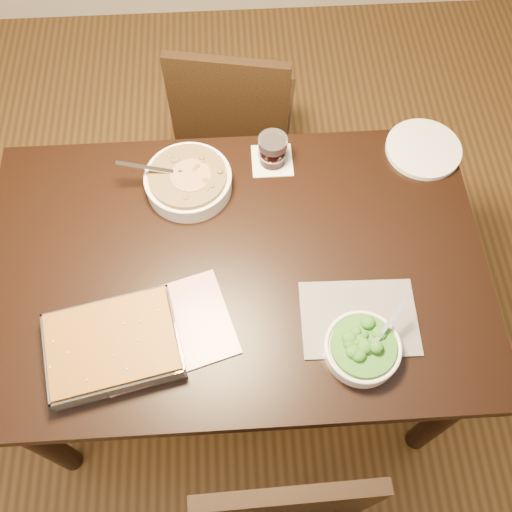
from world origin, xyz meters
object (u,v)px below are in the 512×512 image
broccoli_bowl (362,348)px  dinner_plate (423,149)px  baking_dish (113,345)px  wine_tumbler (273,150)px  chair_far (235,119)px  stew_bowl (188,181)px  table (236,278)px

broccoli_bowl → dinner_plate: broccoli_bowl is taller
baking_dish → wine_tumbler: bearing=40.7°
dinner_plate → chair_far: size_ratio=0.26×
dinner_plate → wine_tumbler: bearing=-178.6°
stew_bowl → wine_tumbler: 0.27m
table → dinner_plate: (0.60, 0.36, 0.10)m
broccoli_bowl → baking_dish: bearing=176.0°
dinner_plate → broccoli_bowl: bearing=-114.4°
stew_bowl → wine_tumbler: (0.25, 0.08, 0.02)m
baking_dish → chair_far: bearing=59.3°
wine_tumbler → dinner_plate: 0.47m
table → dinner_plate: size_ratio=6.03×
table → stew_bowl: size_ratio=4.89×
baking_dish → chair_far: chair_far is taller
broccoli_bowl → stew_bowl: bearing=129.0°
table → wine_tumbler: (0.13, 0.35, 0.15)m
broccoli_bowl → chair_far: size_ratio=0.22×
table → dinner_plate: 0.71m
broccoli_bowl → wine_tumbler: (-0.18, 0.62, 0.03)m
table → stew_bowl: (-0.12, 0.26, 0.13)m
baking_dish → table: bearing=24.5°
stew_bowl → dinner_plate: bearing=7.6°
table → broccoli_bowl: 0.43m
table → wine_tumbler: wine_tumbler is taller
table → broccoli_bowl: bearing=-41.4°
stew_bowl → dinner_plate: stew_bowl is taller
broccoli_bowl → wine_tumbler: size_ratio=2.00×
table → broccoli_bowl: size_ratio=7.18×
broccoli_bowl → dinner_plate: bearing=65.6°
broccoli_bowl → baking_dish: (-0.63, 0.04, 0.00)m
wine_tumbler → chair_far: size_ratio=0.11×
stew_bowl → chair_far: size_ratio=0.33×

